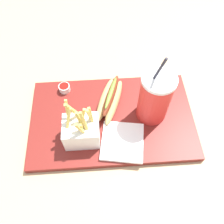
{
  "coord_description": "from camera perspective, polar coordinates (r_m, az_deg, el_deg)",
  "views": [
    {
      "loc": [
        0.03,
        0.37,
        0.64
      ],
      "look_at": [
        0.0,
        0.0,
        0.05
      ],
      "focal_mm": 37.78,
      "sensor_mm": 36.0,
      "label": 1
    }
  ],
  "objects": [
    {
      "name": "ground_plane",
      "position": [
        0.75,
        0.0,
        -2.41
      ],
      "size": [
        2.4,
        2.4,
        0.02
      ],
      "primitive_type": "cube",
      "color": "tan"
    },
    {
      "name": "food_tray",
      "position": [
        0.73,
        0.0,
        -1.65
      ],
      "size": [
        0.5,
        0.3,
        0.02
      ],
      "primitive_type": "cube",
      "color": "maroon",
      "rests_on": "ground_plane"
    },
    {
      "name": "soda_cup",
      "position": [
        0.67,
        10.31,
        3.5
      ],
      "size": [
        0.09,
        0.09,
        0.24
      ],
      "color": "red",
      "rests_on": "food_tray"
    },
    {
      "name": "fries_basket",
      "position": [
        0.66,
        -7.38,
        -4.54
      ],
      "size": [
        0.1,
        0.09,
        0.15
      ],
      "color": "white",
      "rests_on": "food_tray"
    },
    {
      "name": "hot_dog_1",
      "position": [
        0.73,
        -0.63,
        3.05
      ],
      "size": [
        0.11,
        0.18,
        0.07
      ],
      "color": "tan",
      "rests_on": "food_tray"
    },
    {
      "name": "ketchup_cup_1",
      "position": [
        0.79,
        -11.43,
        5.76
      ],
      "size": [
        0.04,
        0.04,
        0.02
      ],
      "color": "white",
      "rests_on": "food_tray"
    },
    {
      "name": "ketchup_cup_2",
      "position": [
        0.77,
        12.92,
        3.97
      ],
      "size": [
        0.03,
        0.03,
        0.02
      ],
      "color": "white",
      "rests_on": "food_tray"
    },
    {
      "name": "napkin_stack",
      "position": [
        0.68,
        2.54,
        -7.16
      ],
      "size": [
        0.14,
        0.14,
        0.01
      ],
      "primitive_type": "cube",
      "rotation": [
        0.0,
        0.0,
        -0.16
      ],
      "color": "white",
      "rests_on": "food_tray"
    }
  ]
}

